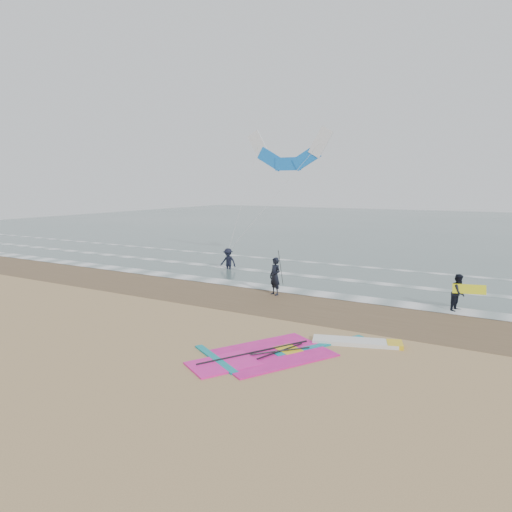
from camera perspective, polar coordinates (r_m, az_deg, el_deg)
The scene contains 11 objects.
ground at distance 15.38m, azimuth -2.97°, elevation -11.24°, with size 120.00×120.00×0.00m, color tan.
sea_water at distance 60.88m, azimuth 22.14°, elevation 3.29°, with size 120.00×80.00×0.02m, color #47605E.
wet_sand_band at distance 20.45m, azimuth 6.16°, elevation -6.13°, with size 120.00×5.00×0.01m, color brown.
foam_waterline at distance 24.47m, azimuth 10.31°, elevation -3.65°, with size 120.00×9.15×0.02m.
windsurf_rig at distance 14.94m, azimuth 4.95°, elevation -11.72°, with size 6.04×5.72×0.15m.
person_standing at distance 22.03m, azimuth 2.40°, elevation -2.55°, with size 0.67×0.44×1.84m, color black.
person_walking at distance 21.09m, azimuth 24.00°, elevation -4.20°, with size 0.77×0.60×1.58m, color black.
person_wading at distance 28.71m, azimuth -3.51°, elevation -0.02°, with size 1.09×0.63×1.69m, color black.
held_pole at distance 21.82m, azimuth 3.11°, elevation -1.52°, with size 0.17×0.86×1.82m.
carried_kiteboard at distance 20.92m, azimuth 25.10°, elevation -3.78°, with size 1.30×0.51×0.39m.
surf_kite at distance 31.01m, azimuth 4.05°, elevation 12.61°, with size 6.21×4.26×7.87m.
Camera 1 is at (7.79, -12.15, 5.29)m, focal length 32.00 mm.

